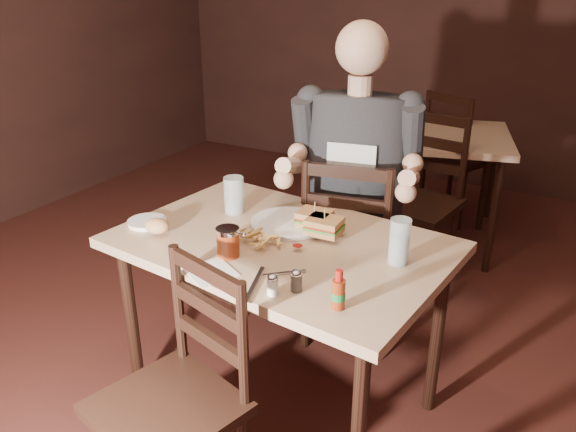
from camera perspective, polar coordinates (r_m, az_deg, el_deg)
The scene contains 24 objects.
room_shell at distance 1.51m, azimuth 1.17°, elevation 12.12°, with size 7.00×7.00×7.00m.
main_table at distance 2.16m, azimuth -0.65°, elevation -4.36°, with size 1.30×0.94×0.77m.
bg_table at distance 3.72m, azimuth 15.48°, elevation 6.76°, with size 0.98×0.98×0.77m.
chair_far at distance 2.71m, azimuth 6.55°, elevation -3.27°, with size 0.45×0.49×0.96m, color black, non-canonical shape.
chair_near at distance 1.90m, azimuth -12.29°, elevation -18.52°, with size 0.41×0.45×0.89m, color black, non-canonical shape.
bg_chair_far at distance 4.30m, azimuth 17.05°, elevation 5.86°, with size 0.44×0.48×0.94m, color black, non-canonical shape.
bg_chair_near at distance 3.28m, azimuth 12.69°, elevation 1.19°, with size 0.45×0.49×0.97m, color black, non-canonical shape.
diner at distance 2.47m, azimuth 6.86°, elevation 7.20°, with size 0.59×0.46×1.03m, color #2B292D, non-canonical shape.
dinner_plate at distance 2.23m, azimuth -0.00°, elevation -0.82°, with size 0.29×0.29×0.02m, color white.
sandwich_left at distance 2.18m, azimuth 2.72°, elevation 0.29°, with size 0.13×0.10×0.10m, color #C48548, non-canonical shape.
sandwich_right at distance 2.12m, azimuth 3.73°, elevation -0.43°, with size 0.13×0.11×0.11m, color #C48548, non-canonical shape.
fries_pile at distance 2.07m, azimuth -3.17°, elevation -2.10°, with size 0.23×0.16×0.04m, color #EAB55B, non-canonical shape.
ketchup_dollop at distance 2.03m, azimuth 0.98°, elevation -3.00°, with size 0.04×0.04×0.01m, color maroon.
glass_left at distance 2.34m, azimuth -5.51°, elevation 2.12°, with size 0.08×0.08×0.16m, color silver.
glass_right at distance 1.96m, azimuth 11.26°, elevation -2.55°, with size 0.07×0.07×0.16m, color silver.
hot_sauce at distance 1.68m, azimuth 5.17°, elevation -7.44°, with size 0.04×0.04×0.13m, color maroon, non-canonical shape.
salt_shaker at distance 1.76m, azimuth -1.57°, elevation -7.02°, with size 0.04×0.04×0.07m, color white, non-canonical shape.
pepper_shaker at distance 1.78m, azimuth 0.85°, elevation -6.63°, with size 0.04×0.04×0.07m, color #38332D, non-canonical shape.
syrup_dispenser at distance 1.99m, azimuth -6.12°, elevation -2.65°, with size 0.08×0.08×0.11m, color maroon, non-canonical shape.
napkin at distance 1.92m, azimuth -7.89°, elevation -5.61°, with size 0.16×0.15×0.00m, color white.
knife at distance 1.82m, azimuth -3.46°, elevation -6.93°, with size 0.01×0.23×0.01m, color silver.
fork at distance 1.89m, azimuth -0.35°, elevation -5.78°, with size 0.01×0.15×0.00m, color silver.
side_plate at distance 2.32m, azimuth -14.12°, elevation -0.67°, with size 0.15×0.15×0.01m, color white.
bread_roll at distance 2.20m, azimuth -13.16°, elevation -0.98°, with size 0.10×0.08×0.06m, color tan.
Camera 1 is at (0.69, -1.31, 1.70)m, focal length 35.00 mm.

